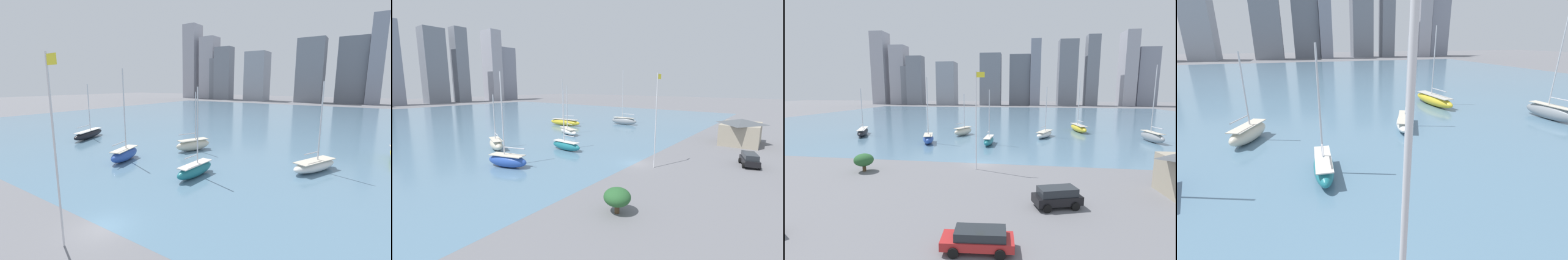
% 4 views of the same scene
% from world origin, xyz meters
% --- Properties ---
extents(ground_plane, '(500.00, 500.00, 0.00)m').
position_xyz_m(ground_plane, '(0.00, 0.00, 0.00)').
color(ground_plane, slate).
extents(harbor_water, '(180.00, 140.00, 0.00)m').
position_xyz_m(harbor_water, '(0.00, 70.00, 0.00)').
color(harbor_water, slate).
rests_on(harbor_water, ground_plane).
extents(flag_pole, '(1.24, 0.14, 13.54)m').
position_xyz_m(flag_pole, '(-0.26, -3.08, 7.27)').
color(flag_pole, silver).
rests_on(flag_pole, ground_plane).
extents(distant_city_skyline, '(221.24, 20.56, 59.21)m').
position_xyz_m(distant_city_skyline, '(-14.36, 171.05, 22.75)').
color(distant_city_skyline, '#9E9EA8').
rests_on(distant_city_skyline, ground_plane).
extents(sailboat_white, '(5.46, 8.34, 11.85)m').
position_xyz_m(sailboat_white, '(11.71, 24.59, 0.85)').
color(sailboat_white, white).
rests_on(sailboat_white, harbor_water).
extents(sailboat_cream, '(4.57, 6.93, 10.19)m').
position_xyz_m(sailboat_cream, '(-8.01, 24.83, 1.05)').
color(sailboat_cream, beige).
rests_on(sailboat_cream, harbor_water).
extents(sailboat_blue, '(3.94, 6.75, 13.74)m').
position_xyz_m(sailboat_blue, '(-13.20, 13.92, 1.06)').
color(sailboat_blue, '#284CA8').
rests_on(sailboat_blue, harbor_water).
extents(sailboat_black, '(5.83, 9.89, 11.48)m').
position_xyz_m(sailboat_black, '(-32.56, 21.01, 0.94)').
color(sailboat_black, black).
rests_on(sailboat_black, harbor_water).
extents(sailboat_teal, '(2.07, 6.82, 11.18)m').
position_xyz_m(sailboat_teal, '(-0.44, 14.10, 0.95)').
color(sailboat_teal, '#1E757F').
rests_on(sailboat_teal, harbor_water).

